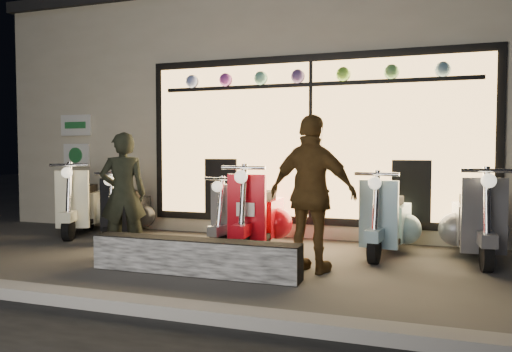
{
  "coord_description": "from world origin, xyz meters",
  "views": [
    {
      "loc": [
        2.49,
        -5.67,
        1.4
      ],
      "look_at": [
        0.36,
        0.6,
        1.05
      ],
      "focal_mm": 35.0,
      "sensor_mm": 36.0,
      "label": 1
    }
  ],
  "objects_px": {
    "graffiti_barrier": "(194,257)",
    "man": "(123,194)",
    "scooter_red": "(259,216)",
    "woman": "(312,194)",
    "scooter_silver": "(244,219)"
  },
  "relations": [
    {
      "from": "woman",
      "to": "graffiti_barrier",
      "type": "bearing_deg",
      "value": 36.37
    },
    {
      "from": "graffiti_barrier",
      "to": "man",
      "type": "xyz_separation_m",
      "value": [
        -1.35,
        0.65,
        0.61
      ]
    },
    {
      "from": "scooter_red",
      "to": "man",
      "type": "bearing_deg",
      "value": -149.05
    },
    {
      "from": "graffiti_barrier",
      "to": "man",
      "type": "height_order",
      "value": "man"
    },
    {
      "from": "graffiti_barrier",
      "to": "woman",
      "type": "relative_size",
      "value": 1.36
    },
    {
      "from": "scooter_red",
      "to": "woman",
      "type": "relative_size",
      "value": 0.89
    },
    {
      "from": "scooter_silver",
      "to": "scooter_red",
      "type": "bearing_deg",
      "value": -8.01
    },
    {
      "from": "scooter_red",
      "to": "woman",
      "type": "distance_m",
      "value": 1.6
    },
    {
      "from": "graffiti_barrier",
      "to": "man",
      "type": "relative_size",
      "value": 1.5
    },
    {
      "from": "scooter_silver",
      "to": "scooter_red",
      "type": "height_order",
      "value": "scooter_red"
    },
    {
      "from": "graffiti_barrier",
      "to": "man",
      "type": "distance_m",
      "value": 1.62
    },
    {
      "from": "scooter_red",
      "to": "man",
      "type": "relative_size",
      "value": 0.98
    },
    {
      "from": "scooter_silver",
      "to": "man",
      "type": "height_order",
      "value": "man"
    },
    {
      "from": "graffiti_barrier",
      "to": "scooter_silver",
      "type": "relative_size",
      "value": 1.77
    },
    {
      "from": "scooter_silver",
      "to": "woman",
      "type": "distance_m",
      "value": 1.85
    }
  ]
}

